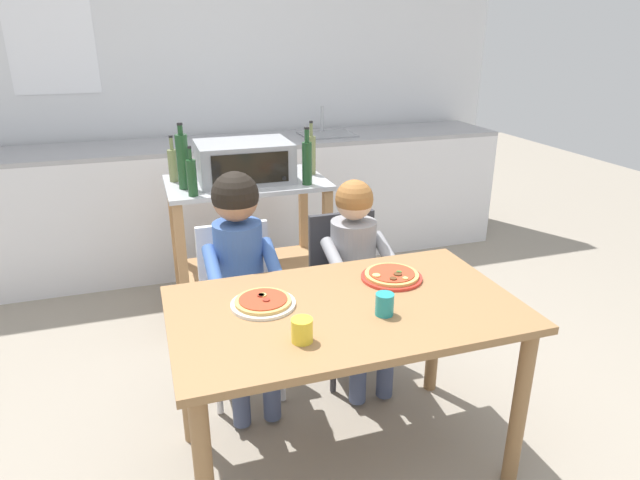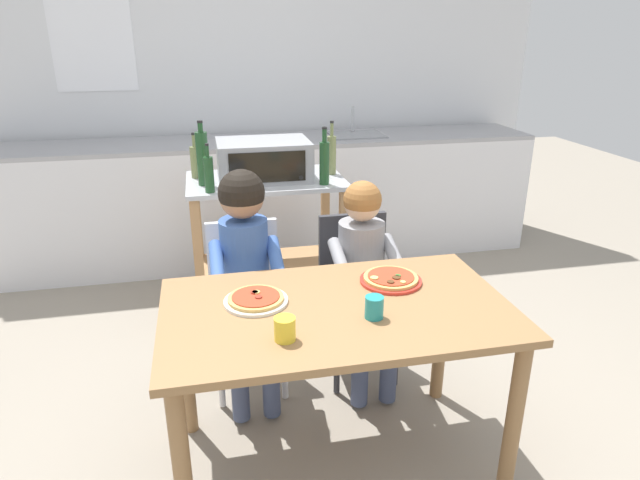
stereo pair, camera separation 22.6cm
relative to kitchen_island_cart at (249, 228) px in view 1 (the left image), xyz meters
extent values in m
plane|color=gray|center=(0.10, -0.31, -0.57)|extent=(10.51, 10.51, 0.00)
cube|color=silver|center=(0.10, 1.32, 0.78)|extent=(4.51, 0.12, 2.70)
cube|color=white|center=(-1.05, 1.26, 1.08)|extent=(0.56, 0.01, 0.80)
cube|color=silver|center=(0.10, 0.91, -0.12)|extent=(4.06, 0.60, 0.89)
cube|color=#9E9EA3|center=(0.10, 0.91, 0.33)|extent=(4.06, 0.60, 0.03)
cube|color=gray|center=(0.81, 0.91, 0.35)|extent=(0.40, 0.33, 0.02)
cylinder|color=#B7BABF|center=(0.81, 1.03, 0.45)|extent=(0.02, 0.02, 0.20)
cube|color=#B7BABF|center=(0.00, 0.00, 0.28)|extent=(0.91, 0.57, 0.02)
cube|color=#AD7F51|center=(0.00, 0.00, -0.27)|extent=(0.83, 0.52, 0.02)
cube|color=#AD7F51|center=(-0.41, -0.24, -0.15)|extent=(0.05, 0.05, 0.84)
cube|color=#AD7F51|center=(0.41, -0.24, -0.15)|extent=(0.05, 0.05, 0.84)
cube|color=#AD7F51|center=(-0.41, 0.24, -0.15)|extent=(0.05, 0.05, 0.84)
cube|color=#AD7F51|center=(0.41, 0.24, -0.15)|extent=(0.05, 0.05, 0.84)
cube|color=#999BA0|center=(-0.01, 0.01, 0.40)|extent=(0.52, 0.38, 0.22)
cube|color=black|center=(-0.01, -0.18, 0.40)|extent=(0.42, 0.01, 0.17)
cylinder|color=black|center=(0.18, -0.19, 0.34)|extent=(0.02, 0.01, 0.02)
cylinder|color=#1E4723|center=(-0.32, -0.22, 0.39)|extent=(0.05, 0.05, 0.19)
cylinder|color=#1E4723|center=(-0.32, -0.22, 0.51)|extent=(0.02, 0.02, 0.06)
cylinder|color=black|center=(-0.32, -0.22, 0.55)|extent=(0.02, 0.02, 0.01)
cylinder|color=olive|center=(-0.39, 0.11, 0.38)|extent=(0.06, 0.06, 0.18)
cylinder|color=olive|center=(-0.39, 0.11, 0.51)|extent=(0.02, 0.02, 0.07)
cylinder|color=black|center=(-0.39, 0.11, 0.55)|extent=(0.02, 0.02, 0.01)
cylinder|color=olive|center=(0.40, 0.03, 0.40)|extent=(0.05, 0.05, 0.23)
cylinder|color=olive|center=(0.40, 0.03, 0.56)|extent=(0.02, 0.02, 0.08)
cylinder|color=black|center=(0.40, 0.03, 0.60)|extent=(0.02, 0.02, 0.01)
cylinder|color=#1E4723|center=(0.31, -0.19, 0.41)|extent=(0.06, 0.06, 0.24)
cylinder|color=#1E4723|center=(0.31, -0.19, 0.56)|extent=(0.03, 0.03, 0.07)
cylinder|color=black|center=(0.31, -0.19, 0.61)|extent=(0.03, 0.03, 0.01)
cylinder|color=#1E4723|center=(-0.35, -0.06, 0.44)|extent=(0.07, 0.07, 0.29)
cylinder|color=#1E4723|center=(-0.35, -0.06, 0.61)|extent=(0.03, 0.03, 0.05)
cylinder|color=black|center=(-0.35, -0.06, 0.64)|extent=(0.03, 0.03, 0.01)
cube|color=olive|center=(0.10, -1.36, 0.14)|extent=(1.29, 0.76, 0.03)
cylinder|color=olive|center=(0.68, -1.68, -0.22)|extent=(0.06, 0.06, 0.69)
cylinder|color=olive|center=(-0.49, -1.04, -0.22)|extent=(0.06, 0.06, 0.69)
cylinder|color=olive|center=(0.68, -1.04, -0.22)|extent=(0.06, 0.06, 0.69)
cube|color=silver|center=(-0.19, -0.77, -0.13)|extent=(0.36, 0.36, 0.04)
cube|color=silver|center=(-0.19, -0.61, 0.06)|extent=(0.34, 0.03, 0.38)
cylinder|color=silver|center=(-0.04, -0.92, -0.35)|extent=(0.03, 0.03, 0.42)
cylinder|color=silver|center=(-0.34, -0.92, -0.35)|extent=(0.03, 0.03, 0.42)
cylinder|color=silver|center=(-0.04, -0.62, -0.35)|extent=(0.03, 0.03, 0.42)
cylinder|color=silver|center=(-0.34, -0.62, -0.35)|extent=(0.03, 0.03, 0.42)
cube|color=#333338|center=(0.36, -0.78, -0.13)|extent=(0.36, 0.36, 0.04)
cube|color=#333338|center=(0.36, -0.62, 0.06)|extent=(0.34, 0.03, 0.38)
cylinder|color=#333338|center=(0.51, -0.93, -0.35)|extent=(0.03, 0.03, 0.42)
cylinder|color=#333338|center=(0.21, -0.93, -0.35)|extent=(0.03, 0.03, 0.42)
cylinder|color=#333338|center=(0.51, -0.63, -0.35)|extent=(0.03, 0.03, 0.42)
cylinder|color=#333338|center=(0.21, -0.63, -0.35)|extent=(0.03, 0.03, 0.42)
cube|color=#424C6B|center=(-0.12, -0.91, -0.09)|extent=(0.10, 0.30, 0.10)
cylinder|color=#424C6B|center=(-0.12, -1.04, -0.33)|extent=(0.08, 0.08, 0.44)
cube|color=#424C6B|center=(-0.26, -0.91, -0.09)|extent=(0.10, 0.30, 0.10)
cylinder|color=#424C6B|center=(-0.26, -1.04, -0.33)|extent=(0.08, 0.08, 0.44)
cylinder|color=#3D60A8|center=(-0.06, -0.87, 0.15)|extent=(0.06, 0.26, 0.15)
cylinder|color=#3D60A8|center=(-0.32, -0.87, 0.15)|extent=(0.06, 0.26, 0.15)
cylinder|color=#3D60A8|center=(-0.19, -0.77, 0.11)|extent=(0.22, 0.22, 0.40)
sphere|color=#A37556|center=(-0.19, -0.77, 0.42)|extent=(0.20, 0.20, 0.20)
sphere|color=black|center=(-0.19, -0.77, 0.44)|extent=(0.21, 0.21, 0.21)
cube|color=#424C6B|center=(0.43, -0.92, -0.09)|extent=(0.10, 0.30, 0.10)
cylinder|color=#424C6B|center=(0.43, -1.05, -0.33)|extent=(0.08, 0.08, 0.44)
cube|color=#424C6B|center=(0.29, -0.92, -0.09)|extent=(0.10, 0.30, 0.10)
cylinder|color=#424C6B|center=(0.29, -1.05, -0.33)|extent=(0.08, 0.08, 0.44)
cylinder|color=gray|center=(0.49, -0.88, 0.12)|extent=(0.06, 0.26, 0.15)
cylinder|color=gray|center=(0.23, -0.88, 0.12)|extent=(0.06, 0.26, 0.15)
cylinder|color=gray|center=(0.36, -0.78, 0.09)|extent=(0.22, 0.22, 0.35)
sphere|color=beige|center=(0.36, -0.78, 0.36)|extent=(0.17, 0.17, 0.17)
sphere|color=#9E6633|center=(0.36, -0.78, 0.37)|extent=(0.18, 0.18, 0.18)
cylinder|color=white|center=(-0.19, -1.27, 0.16)|extent=(0.24, 0.24, 0.01)
cylinder|color=tan|center=(-0.19, -1.27, 0.17)|extent=(0.21, 0.21, 0.01)
cylinder|color=#B23D23|center=(-0.19, -1.27, 0.18)|extent=(0.18, 0.18, 0.00)
cylinder|color=maroon|center=(-0.20, -1.25, 0.18)|extent=(0.03, 0.03, 0.01)
cylinder|color=maroon|center=(-0.19, -1.29, 0.18)|extent=(0.03, 0.03, 0.01)
cylinder|color=#DBC666|center=(-0.19, -1.24, 0.18)|extent=(0.03, 0.03, 0.01)
cylinder|color=red|center=(0.36, -1.21, 0.16)|extent=(0.25, 0.25, 0.01)
cylinder|color=tan|center=(0.36, -1.21, 0.17)|extent=(0.22, 0.22, 0.01)
cylinder|color=#B23D23|center=(0.36, -1.21, 0.18)|extent=(0.19, 0.19, 0.00)
cylinder|color=#563319|center=(0.34, -1.27, 0.18)|extent=(0.03, 0.03, 0.01)
cylinder|color=#563319|center=(0.37, -1.23, 0.18)|extent=(0.03, 0.03, 0.01)
cylinder|color=#DBC666|center=(0.29, -1.22, 0.18)|extent=(0.03, 0.03, 0.01)
cylinder|color=#DBC666|center=(0.38, -1.28, 0.18)|extent=(0.02, 0.02, 0.01)
cylinder|color=#386628|center=(0.39, -1.22, 0.18)|extent=(0.02, 0.02, 0.01)
cylinder|color=yellow|center=(-0.13, -1.55, 0.19)|extent=(0.07, 0.07, 0.08)
cylinder|color=teal|center=(0.20, -1.47, 0.19)|extent=(0.07, 0.07, 0.08)
camera|label=1|loc=(-0.57, -3.07, 1.12)|focal=30.98mm
camera|label=2|loc=(-0.35, -3.13, 1.12)|focal=30.98mm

